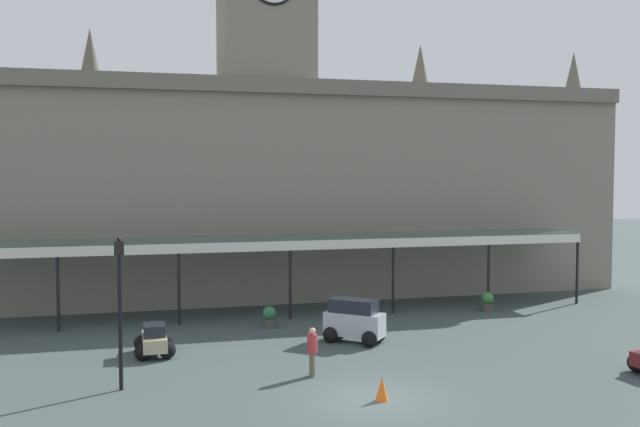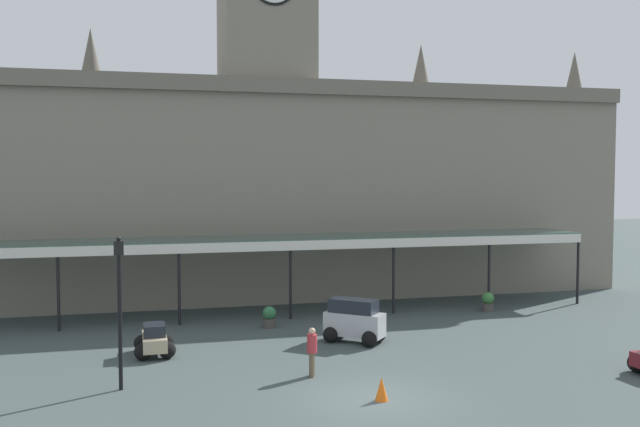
{
  "view_description": "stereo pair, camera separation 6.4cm",
  "coord_description": "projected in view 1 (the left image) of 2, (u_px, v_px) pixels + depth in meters",
  "views": [
    {
      "loc": [
        -6.93,
        -19.94,
        6.89
      ],
      "look_at": [
        0.0,
        6.56,
        5.3
      ],
      "focal_mm": 39.35,
      "sensor_mm": 36.0,
      "label": 1
    },
    {
      "loc": [
        -6.87,
        -19.96,
        6.89
      ],
      "look_at": [
        0.0,
        6.56,
        5.3
      ],
      "focal_mm": 39.35,
      "sensor_mm": 36.0,
      "label": 2
    }
  ],
  "objects": [
    {
      "name": "ground_plane",
      "position": [
        374.0,
        398.0,
        21.41
      ],
      "size": [
        140.0,
        140.0,
        0.0
      ],
      "primitive_type": "plane",
      "color": "#3F4B4A"
    },
    {
      "name": "car_beige_sedan",
      "position": [
        154.0,
        342.0,
        26.49
      ],
      "size": [
        1.54,
        2.06,
        1.19
      ],
      "color": "tan",
      "rests_on": "ground"
    },
    {
      "name": "victorian_lamppost",
      "position": [
        120.0,
        295.0,
        22.08
      ],
      "size": [
        0.3,
        0.3,
        4.89
      ],
      "color": "black",
      "rests_on": "ground"
    },
    {
      "name": "pedestrian_beside_cars",
      "position": [
        312.0,
        350.0,
        23.68
      ],
      "size": [
        0.34,
        0.37,
        1.67
      ],
      "color": "brown",
      "rests_on": "ground"
    },
    {
      "name": "planter_by_canopy",
      "position": [
        269.0,
        317.0,
        31.18
      ],
      "size": [
        0.6,
        0.6,
        0.96
      ],
      "color": "#47423D",
      "rests_on": "ground"
    },
    {
      "name": "planter_forecourt_centre",
      "position": [
        487.0,
        301.0,
        34.91
      ],
      "size": [
        0.6,
        0.6,
        0.96
      ],
      "color": "#47423D",
      "rests_on": "ground"
    },
    {
      "name": "entrance_canopy",
      "position": [
        285.0,
        240.0,
        34.12
      ],
      "size": [
        31.11,
        3.26,
        3.77
      ],
      "color": "#38564C",
      "rests_on": "ground"
    },
    {
      "name": "traffic_cone",
      "position": [
        382.0,
        389.0,
        21.19
      ],
      "size": [
        0.4,
        0.4,
        0.72
      ],
      "primitive_type": "cone",
      "color": "orange",
      "rests_on": "ground"
    },
    {
      "name": "station_building",
      "position": [
        266.0,
        176.0,
        38.89
      ],
      "size": [
        40.78,
        5.8,
        20.77
      ],
      "color": "gray",
      "rests_on": "ground"
    },
    {
      "name": "car_silver_van",
      "position": [
        354.0,
        323.0,
        28.5
      ],
      "size": [
        2.55,
        2.47,
        1.77
      ],
      "color": "#B2B5BA",
      "rests_on": "ground"
    }
  ]
}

